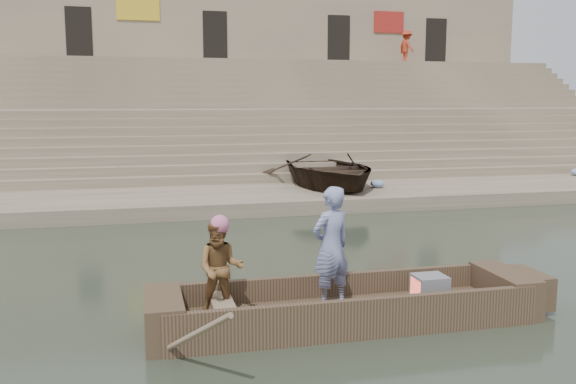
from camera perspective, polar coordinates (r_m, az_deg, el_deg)
name	(u,v)px	position (r m, az deg, el deg)	size (l,w,h in m)	color
ground	(479,268)	(12.44, 17.15, -6.69)	(120.00, 120.00, 0.00)	#263024
lower_landing	(344,196)	(19.55, 5.18, -0.33)	(32.00, 4.00, 0.40)	gray
mid_landing	(288,142)	(26.59, 0.01, 4.62)	(32.00, 3.00, 2.80)	gray
upper_landing	(257,111)	(33.38, -2.84, 7.45)	(32.00, 3.00, 5.20)	gray
ghat_steps	(279,131)	(28.21, -0.80, 5.65)	(32.00, 11.00, 5.20)	gray
building_wall	(244,58)	(37.39, -4.04, 12.15)	(32.00, 5.07, 11.20)	gray
main_rowboat	(345,316)	(9.08, 5.30, -11.27)	(5.00, 1.30, 0.22)	brown
rowboat_trim	(360,302)	(9.08, 6.59, -9.98)	(6.04, 2.63, 2.02)	brown
standing_man	(331,247)	(8.90, 3.98, -5.05)	(0.64, 0.42, 1.75)	navy
rowing_man	(221,269)	(8.55, -6.21, -7.02)	(0.66, 0.51, 1.35)	#216522
television	(429,289)	(9.46, 12.82, -8.65)	(0.46, 0.42, 0.40)	slate
beached_rowboat	(328,170)	(20.03, 3.72, 2.04)	(3.74, 5.24, 1.08)	#2D2116
pedestrian	(407,47)	(36.36, 10.83, 12.94)	(1.19, 0.68, 1.84)	#A2311B
cloth_bundles	(485,177)	(22.41, 17.62, 1.29)	(8.84, 1.73, 0.26)	#3F5999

